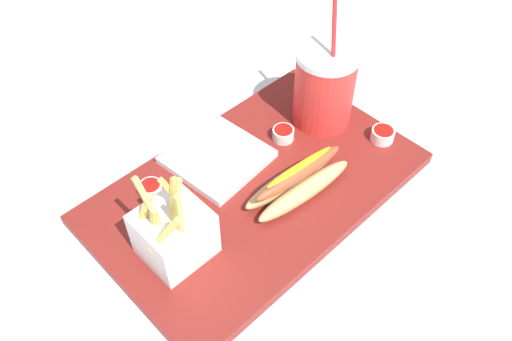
% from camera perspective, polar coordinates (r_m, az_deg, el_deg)
% --- Properties ---
extents(ground_plane, '(2.40, 2.40, 0.02)m').
position_cam_1_polar(ground_plane, '(0.83, 0.00, -2.73)').
color(ground_plane, silver).
extents(food_tray, '(0.49, 0.31, 0.02)m').
position_cam_1_polar(food_tray, '(0.82, 0.00, -1.86)').
color(food_tray, maroon).
rests_on(food_tray, ground_plane).
extents(soda_cup, '(0.10, 0.10, 0.22)m').
position_cam_1_polar(soda_cup, '(0.88, 7.32, 8.87)').
color(soda_cup, red).
rests_on(soda_cup, food_tray).
extents(fries_basket, '(0.09, 0.09, 0.15)m').
position_cam_1_polar(fries_basket, '(0.71, -8.79, -6.61)').
color(fries_basket, white).
rests_on(fries_basket, food_tray).
extents(hot_dog_1, '(0.18, 0.07, 0.06)m').
position_cam_1_polar(hot_dog_1, '(0.79, 4.55, -1.17)').
color(hot_dog_1, tan).
rests_on(hot_dog_1, food_tray).
extents(ketchup_cup_1, '(0.04, 0.04, 0.02)m').
position_cam_1_polar(ketchup_cup_1, '(0.87, 2.94, 3.98)').
color(ketchup_cup_1, white).
rests_on(ketchup_cup_1, food_tray).
extents(ketchup_cup_2, '(0.03, 0.03, 0.02)m').
position_cam_1_polar(ketchup_cup_2, '(0.80, -11.16, -1.97)').
color(ketchup_cup_2, white).
rests_on(ketchup_cup_2, food_tray).
extents(ketchup_cup_3, '(0.04, 0.04, 0.02)m').
position_cam_1_polar(ketchup_cup_3, '(0.89, 13.40, 3.79)').
color(ketchup_cup_3, white).
rests_on(ketchup_cup_3, food_tray).
extents(napkin_stack, '(0.15, 0.15, 0.01)m').
position_cam_1_polar(napkin_stack, '(0.84, -4.17, 1.45)').
color(napkin_stack, white).
rests_on(napkin_stack, food_tray).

